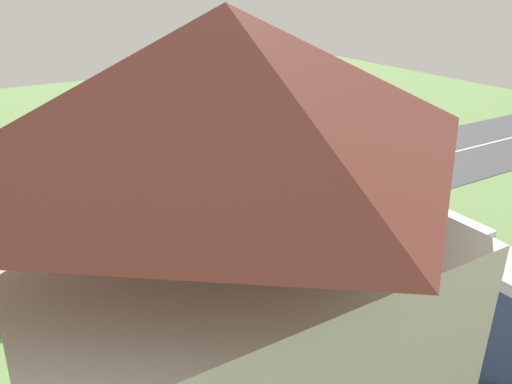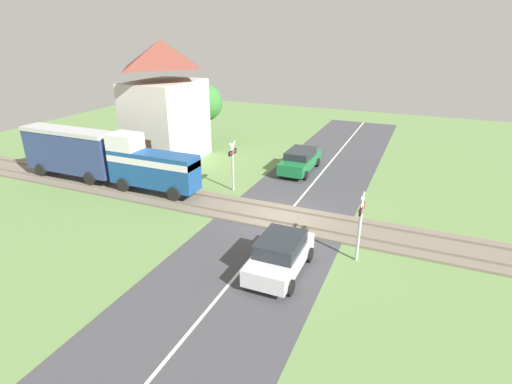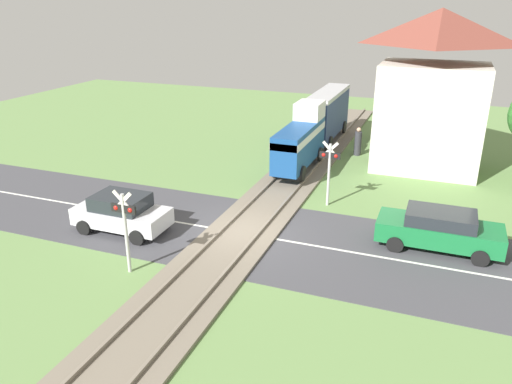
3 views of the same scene
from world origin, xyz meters
The scene contains 11 objects.
ground_plane centered at (0.00, 0.00, 0.00)m, with size 60.00×60.00×0.00m, color #66894C.
road_surface centered at (0.00, 0.00, 0.01)m, with size 48.00×6.40×0.02m.
track_bed centered at (0.00, 0.00, 0.07)m, with size 2.80×48.00×0.24m.
train centered at (0.00, 11.20, 1.86)m, with size 1.58×11.98×3.18m.
car_near_crossing centered at (-4.50, -1.44, 0.79)m, with size 3.72×1.85×1.52m.
car_far_side centered at (7.17, 1.44, 0.79)m, with size 4.38×1.84×1.48m.
crossing_signal_west_approach centered at (-2.44, -4.02, 1.89)m, with size 0.90×0.18×2.93m.
crossing_signal_east_approach centered at (2.44, 4.02, 1.89)m, with size 0.90×0.18×2.93m.
station_building centered at (6.06, 10.96, 3.98)m, with size 5.71×4.29×8.16m.
pedestrian_by_station centered at (2.31, 12.01, 0.75)m, with size 0.41×0.41×1.64m.
tree_by_station centered at (11.20, 10.96, 3.26)m, with size 3.04×3.04×4.79m.
Camera 2 is at (-17.02, -5.83, 8.81)m, focal length 28.00 mm.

